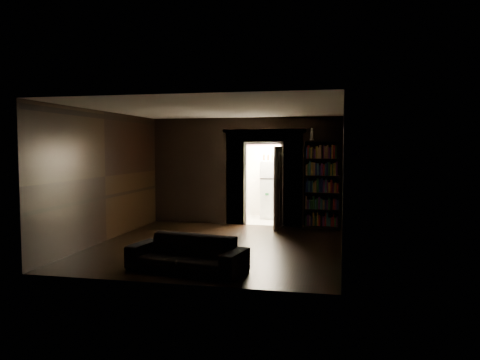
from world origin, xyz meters
name	(u,v)px	position (x,y,z in m)	size (l,w,h in m)	color
ground	(218,246)	(0.00, 0.00, 0.00)	(5.50, 5.50, 0.00)	black
room_walls	(229,163)	(-0.01, 1.07, 1.68)	(5.02, 5.61, 2.84)	black
kitchen_alcove	(270,176)	(0.50, 3.87, 1.21)	(2.20, 1.80, 2.60)	beige
sofa	(187,248)	(0.02, -1.99, 0.37)	(1.95, 0.84, 0.75)	black
bookshelf	(322,185)	(2.00, 2.55, 1.10)	(0.90, 0.32, 2.20)	black
refrigerator	(275,189)	(0.61, 4.03, 0.82)	(0.74, 0.68, 1.65)	white
door	(278,188)	(0.94, 2.31, 1.02)	(0.85, 0.05, 2.05)	white
figurine	(312,134)	(1.75, 2.49, 2.35)	(0.10, 0.10, 0.30)	silver
bottles	(272,156)	(0.54, 4.02, 1.77)	(0.59, 0.07, 0.24)	black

